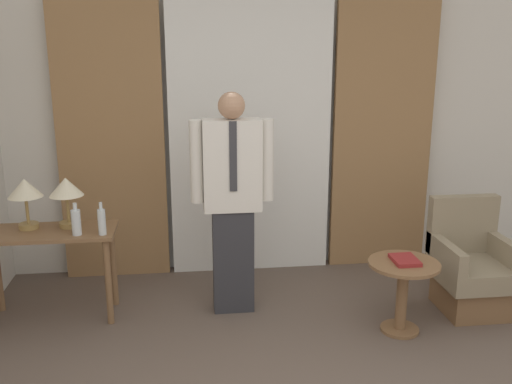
# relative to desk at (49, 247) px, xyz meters

# --- Properties ---
(wall_back) EXTENTS (10.00, 0.06, 2.70)m
(wall_back) POSITION_rel_desk_xyz_m (1.66, 0.94, 0.76)
(wall_back) COLOR silver
(wall_back) RESTS_ON ground_plane
(curtain_sheer_center) EXTENTS (1.47, 0.06, 2.58)m
(curtain_sheer_center) POSITION_rel_desk_xyz_m (1.66, 0.81, 0.70)
(curtain_sheer_center) COLOR white
(curtain_sheer_center) RESTS_ON ground_plane
(curtain_drape_left) EXTENTS (0.93, 0.06, 2.58)m
(curtain_drape_left) POSITION_rel_desk_xyz_m (0.42, 0.81, 0.70)
(curtain_drape_left) COLOR #997047
(curtain_drape_left) RESTS_ON ground_plane
(curtain_drape_right) EXTENTS (0.93, 0.06, 2.58)m
(curtain_drape_right) POSITION_rel_desk_xyz_m (2.90, 0.81, 0.70)
(curtain_drape_right) COLOR #997047
(curtain_drape_right) RESTS_ON ground_plane
(desk) EXTENTS (1.03, 0.45, 0.72)m
(desk) POSITION_rel_desk_xyz_m (0.00, 0.00, 0.00)
(desk) COLOR brown
(desk) RESTS_ON ground_plane
(table_lamp_left) EXTENTS (0.26, 0.26, 0.39)m
(table_lamp_left) POSITION_rel_desk_xyz_m (-0.15, 0.08, 0.43)
(table_lamp_left) COLOR #9E7F47
(table_lamp_left) RESTS_ON desk
(table_lamp_right) EXTENTS (0.26, 0.26, 0.39)m
(table_lamp_right) POSITION_rel_desk_xyz_m (0.15, 0.08, 0.43)
(table_lamp_right) COLOR #9E7F47
(table_lamp_right) RESTS_ON desk
(bottle_near_edge) EXTENTS (0.07, 0.07, 0.25)m
(bottle_near_edge) POSITION_rel_desk_xyz_m (0.25, -0.13, 0.24)
(bottle_near_edge) COLOR silver
(bottle_near_edge) RESTS_ON desk
(bottle_by_lamp) EXTENTS (0.06, 0.06, 0.25)m
(bottle_by_lamp) POSITION_rel_desk_xyz_m (0.43, -0.14, 0.24)
(bottle_by_lamp) COLOR silver
(bottle_by_lamp) RESTS_ON desk
(person) EXTENTS (0.64, 0.21, 1.76)m
(person) POSITION_rel_desk_xyz_m (1.42, -0.04, 0.37)
(person) COLOR #2D2D33
(person) RESTS_ON ground_plane
(armchair) EXTENTS (0.57, 0.60, 0.90)m
(armchair) POSITION_rel_desk_xyz_m (3.33, -0.26, -0.26)
(armchair) COLOR brown
(armchair) RESTS_ON ground_plane
(side_table) EXTENTS (0.52, 0.52, 0.55)m
(side_table) POSITION_rel_desk_xyz_m (2.64, -0.55, -0.21)
(side_table) COLOR brown
(side_table) RESTS_ON ground_plane
(book) EXTENTS (0.18, 0.23, 0.03)m
(book) POSITION_rel_desk_xyz_m (2.65, -0.54, -0.02)
(book) COLOR maroon
(book) RESTS_ON side_table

